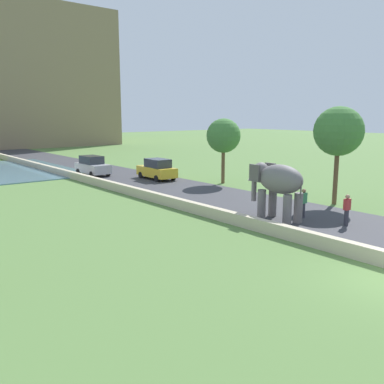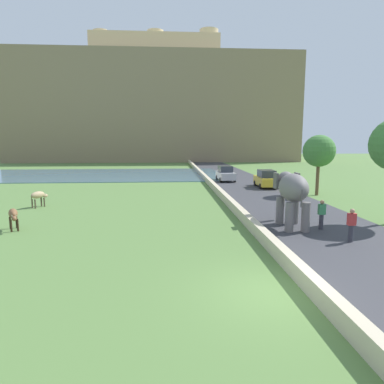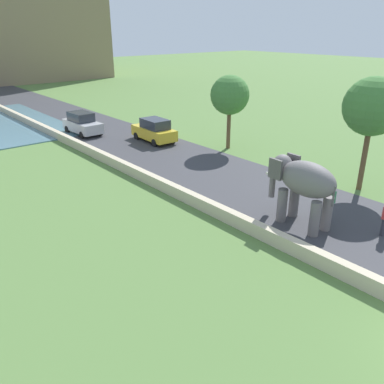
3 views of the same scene
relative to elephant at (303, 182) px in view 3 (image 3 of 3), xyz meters
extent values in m
cube|color=#38383D|center=(1.56, 12.12, -2.01)|extent=(7.00, 120.00, 0.06)
cube|color=beige|center=(-2.24, 10.12, -1.73)|extent=(0.40, 110.00, 0.61)
ellipsoid|color=slate|center=(-0.01, -0.22, 0.20)|extent=(1.52, 2.76, 1.50)
cylinder|color=slate|center=(-0.39, 0.67, -1.24)|extent=(0.44, 0.44, 1.60)
cylinder|color=slate|center=(0.45, 0.63, -1.24)|extent=(0.44, 0.44, 1.60)
cylinder|color=slate|center=(-0.47, -1.08, -1.24)|extent=(0.44, 0.44, 1.60)
cylinder|color=slate|center=(0.37, -1.12, -1.24)|extent=(0.44, 0.44, 1.60)
ellipsoid|color=slate|center=(0.06, 1.19, 0.39)|extent=(1.04, 0.95, 1.10)
cube|color=#504C4C|center=(-0.55, 1.08, 0.43)|extent=(0.15, 0.70, 0.90)
cube|color=#504C4C|center=(0.65, 1.03, 0.43)|extent=(0.15, 0.70, 0.90)
cylinder|color=slate|center=(0.08, 1.66, -0.50)|extent=(0.28, 0.28, 1.50)
cone|color=silver|center=(-0.15, 1.61, -0.05)|extent=(0.15, 0.56, 0.17)
cone|color=silver|center=(0.29, 1.59, -0.05)|extent=(0.15, 0.56, 0.17)
cylinder|color=#504C4C|center=(-0.07, -1.55, -0.15)|extent=(0.08, 0.08, 0.90)
cylinder|color=#33333D|center=(1.42, -0.66, -1.61)|extent=(0.22, 0.22, 0.85)
cube|color=#388451|center=(1.42, -0.66, -0.91)|extent=(0.36, 0.22, 0.56)
sphere|color=#997051|center=(1.42, -0.66, -0.52)|extent=(0.22, 0.22, 0.22)
cylinder|color=#33333D|center=(1.76, -2.99, -1.61)|extent=(0.22, 0.22, 0.85)
cube|color=gold|center=(3.14, 15.64, -1.34)|extent=(1.87, 4.07, 0.80)
cube|color=#2D333D|center=(3.13, 15.44, -0.59)|extent=(1.54, 2.26, 0.70)
cylinder|color=black|center=(2.39, 16.97, -1.74)|extent=(0.21, 0.61, 0.60)
cylinder|color=black|center=(4.00, 16.90, -1.74)|extent=(0.21, 0.61, 0.60)
cylinder|color=black|center=(2.28, 14.38, -1.74)|extent=(0.21, 0.61, 0.60)
cylinder|color=black|center=(3.89, 14.31, -1.74)|extent=(0.21, 0.61, 0.60)
cube|color=#B7B7BC|center=(-0.01, 21.29, -1.34)|extent=(1.79, 4.04, 0.80)
cube|color=#2D333D|center=(-0.02, 21.49, -0.59)|extent=(1.49, 2.23, 0.70)
cylinder|color=black|center=(0.83, 20.00, -1.74)|extent=(0.19, 0.60, 0.60)
cylinder|color=black|center=(-0.79, 19.97, -1.74)|extent=(0.19, 0.60, 0.60)
cylinder|color=black|center=(0.77, 22.60, -1.74)|extent=(0.19, 0.60, 0.60)
cylinder|color=black|center=(-0.85, 22.57, -1.74)|extent=(0.19, 0.60, 0.60)
cylinder|color=brown|center=(6.04, 0.38, -0.30)|extent=(0.28, 0.28, 3.46)
sphere|color=#427A38|center=(6.04, 0.38, 2.47)|extent=(2.99, 2.99, 2.99)
cylinder|color=brown|center=(6.24, 10.67, -0.59)|extent=(0.28, 0.28, 2.89)
sphere|color=#427A38|center=(6.24, 10.67, 1.80)|extent=(2.73, 2.73, 2.73)
camera|label=1|loc=(-17.00, -13.87, 3.47)|focal=39.32mm
camera|label=2|loc=(-6.65, -17.70, 2.69)|focal=31.76mm
camera|label=3|loc=(-13.92, -9.07, 6.15)|focal=37.09mm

